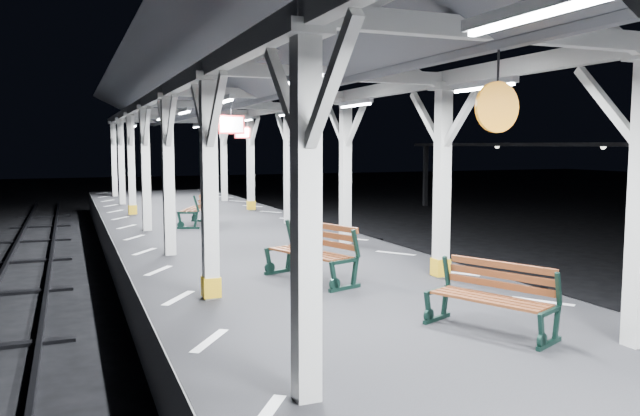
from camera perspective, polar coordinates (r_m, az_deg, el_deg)
ground at (r=8.71m, az=6.75°, el=-16.40°), size 120.00×120.00×0.00m
platform at (r=8.53m, az=6.79°, el=-13.29°), size 6.00×50.00×1.00m
hazard_stripes_left at (r=7.55m, az=-10.05°, el=-11.86°), size 1.00×48.00×0.01m
hazard_stripes_right at (r=9.77m, az=19.65°, el=-8.04°), size 1.00×48.00×0.01m
canopy at (r=8.15m, az=7.21°, el=14.80°), size 5.40×49.00×4.65m
bench_near at (r=7.99m, az=15.59°, el=-7.69°), size 1.15×1.65×0.84m
bench_mid at (r=10.52m, az=-0.48°, el=-3.90°), size 1.18×1.89×0.96m
bench_far at (r=18.06m, az=-11.05°, el=0.01°), size 1.26×1.83×0.93m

